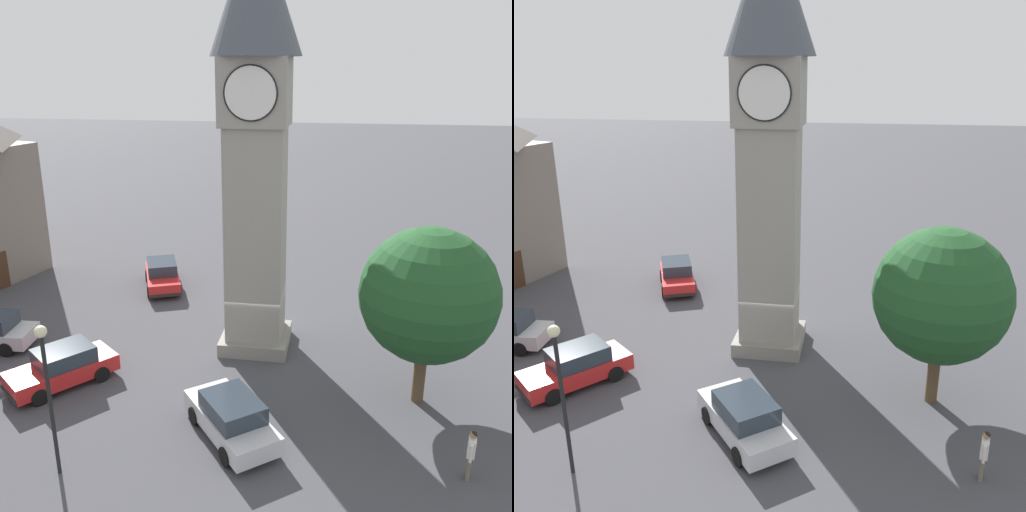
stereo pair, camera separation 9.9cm
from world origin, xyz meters
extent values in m
plane|color=#424247|center=(0.00, 0.00, 0.00)|extent=(200.00, 200.00, 0.00)
cube|color=gray|center=(0.00, 0.00, 0.30)|extent=(2.93, 2.93, 0.60)
cube|color=gray|center=(0.00, 0.00, 5.12)|extent=(2.34, 2.34, 9.03)
cube|color=gray|center=(0.00, 0.00, 10.92)|extent=(2.62, 2.62, 2.58)
cylinder|color=white|center=(0.00, 1.34, 10.92)|extent=(1.97, 0.04, 1.97)
torus|color=black|center=(0.00, 1.35, 10.92)|extent=(2.03, 0.06, 2.03)
cube|color=black|center=(0.00, 1.38, 11.14)|extent=(0.05, 0.02, 0.55)
cube|color=black|center=(0.30, 1.38, 10.92)|extent=(0.75, 0.02, 0.04)
cylinder|color=white|center=(0.00, -1.34, 10.92)|extent=(1.97, 0.04, 1.97)
torus|color=black|center=(0.00, -1.35, 10.92)|extent=(2.03, 0.06, 2.03)
cylinder|color=black|center=(-10.46, -2.72, 0.32)|extent=(0.65, 0.26, 0.64)
cylinder|color=black|center=(-10.56, -1.12, 0.32)|extent=(0.65, 0.26, 0.64)
cube|color=red|center=(-6.21, 5.86, 0.59)|extent=(3.09, 4.44, 0.64)
cube|color=#28333D|center=(-6.26, 6.00, 1.21)|extent=(2.22, 2.53, 0.64)
cylinder|color=black|center=(-5.01, 5.01, 0.32)|extent=(0.44, 0.68, 0.64)
cylinder|color=black|center=(-6.50, 4.43, 0.32)|extent=(0.44, 0.68, 0.64)
cylinder|color=black|center=(-5.92, 7.30, 0.32)|extent=(0.44, 0.68, 0.64)
cylinder|color=black|center=(-7.41, 6.71, 0.32)|extent=(0.44, 0.68, 0.64)
cube|color=black|center=(-5.47, 3.98, 0.37)|extent=(1.59, 0.72, 0.16)
cube|color=silver|center=(0.17, -6.59, 0.59)|extent=(3.87, 4.28, 0.64)
cube|color=#28333D|center=(0.26, -6.71, 1.21)|extent=(2.52, 2.62, 0.64)
cylinder|color=black|center=(-1.22, -6.12, 0.32)|extent=(0.57, 0.64, 0.64)
cylinder|color=black|center=(0.04, -5.13, 0.32)|extent=(0.57, 0.64, 0.64)
cylinder|color=black|center=(0.30, -8.06, 0.32)|extent=(0.57, 0.64, 0.64)
cylinder|color=black|center=(1.55, -7.07, 0.32)|extent=(0.57, 0.64, 0.64)
cube|color=black|center=(-1.08, -5.00, 0.37)|extent=(1.38, 1.12, 0.16)
cube|color=red|center=(-6.98, -4.42, 0.59)|extent=(3.94, 4.24, 0.64)
cube|color=#28333D|center=(-6.88, -4.31, 1.21)|extent=(2.54, 2.61, 0.64)
cylinder|color=black|center=(-7.16, -5.88, 0.32)|extent=(0.58, 0.63, 0.64)
cylinder|color=black|center=(-8.38, -4.85, 0.32)|extent=(0.58, 0.63, 0.64)
cylinder|color=black|center=(-5.58, -3.99, 0.32)|extent=(0.58, 0.63, 0.64)
cylinder|color=black|center=(-6.80, -2.97, 0.32)|extent=(0.58, 0.63, 0.64)
cube|color=black|center=(-8.28, -5.97, 0.37)|extent=(1.35, 1.16, 0.16)
cylinder|color=#706656|center=(7.65, -7.61, 0.41)|extent=(0.13, 0.13, 0.82)
cylinder|color=#706656|center=(7.69, -7.44, 0.41)|extent=(0.13, 0.13, 0.82)
cube|color=white|center=(7.67, -7.53, 1.12)|extent=(0.30, 0.40, 0.60)
cylinder|color=white|center=(7.62, -7.75, 1.07)|extent=(0.09, 0.09, 0.60)
cylinder|color=white|center=(7.72, -7.30, 1.07)|extent=(0.09, 0.09, 0.60)
sphere|color=#9E7051|center=(7.67, -7.53, 1.57)|extent=(0.22, 0.22, 0.22)
sphere|color=black|center=(7.68, -7.53, 1.59)|extent=(0.20, 0.20, 0.20)
cylinder|color=brown|center=(6.63, -3.43, 1.29)|extent=(0.44, 0.44, 2.57)
sphere|color=#1E4C23|center=(6.63, -3.43, 4.27)|extent=(4.85, 4.85, 4.85)
cube|color=#422819|center=(-15.02, 4.30, 1.05)|extent=(0.38, 1.08, 2.10)
cylinder|color=black|center=(-4.70, -9.19, 2.32)|extent=(0.12, 0.12, 4.65)
sphere|color=beige|center=(-4.70, -9.19, 4.83)|extent=(0.36, 0.36, 0.36)
camera|label=1|loc=(3.45, -22.28, 11.95)|focal=39.40mm
camera|label=2|loc=(3.55, -22.27, 11.95)|focal=39.40mm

